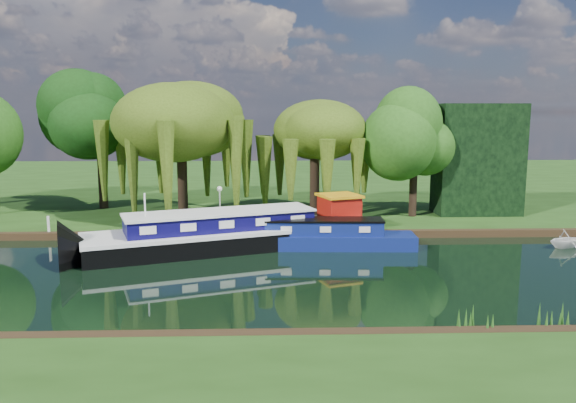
{
  "coord_description": "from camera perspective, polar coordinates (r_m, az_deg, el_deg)",
  "views": [
    {
      "loc": [
        3.9,
        -26.38,
        7.85
      ],
      "look_at": [
        4.88,
        5.22,
        2.8
      ],
      "focal_mm": 35.0,
      "sensor_mm": 36.0,
      "label": 1
    }
  ],
  "objects": [
    {
      "name": "mooring_posts",
      "position": [
        35.73,
        -8.82,
        -2.17
      ],
      "size": [
        19.16,
        0.16,
        1.0
      ],
      "color": "silver",
      "rests_on": "far_bank"
    },
    {
      "name": "willow_right",
      "position": [
        40.42,
        2.75,
        6.28
      ],
      "size": [
        6.11,
        6.11,
        7.45
      ],
      "color": "black",
      "rests_on": "far_bank"
    },
    {
      "name": "narrowboat",
      "position": [
        32.79,
        1.79,
        -3.59
      ],
      "size": [
        12.78,
        2.63,
        1.85
      ],
      "rotation": [
        0.0,
        0.0,
        -0.04
      ],
      "color": "navy",
      "rests_on": "ground"
    },
    {
      "name": "tree_far_mid",
      "position": [
        45.5,
        -18.6,
        7.67
      ],
      "size": [
        5.91,
        5.91,
        9.67
      ],
      "color": "black",
      "rests_on": "far_bank"
    },
    {
      "name": "dutch_barge",
      "position": [
        32.94,
        -5.02,
        -3.13
      ],
      "size": [
        17.56,
        9.48,
        3.64
      ],
      "rotation": [
        0.0,
        0.0,
        0.34
      ],
      "color": "black",
      "rests_on": "ground"
    },
    {
      "name": "tree_far_right",
      "position": [
        40.78,
        12.76,
        6.06
      ],
      "size": [
        4.8,
        4.8,
        7.86
      ],
      "color": "black",
      "rests_on": "far_bank"
    },
    {
      "name": "willow_left",
      "position": [
        40.1,
        -10.84,
        7.72
      ],
      "size": [
        7.54,
        7.54,
        9.03
      ],
      "color": "black",
      "rests_on": "far_bank"
    },
    {
      "name": "conifer_hedge",
      "position": [
        43.24,
        18.72,
        4.09
      ],
      "size": [
        6.0,
        3.0,
        8.0
      ],
      "primitive_type": "cube",
      "color": "black",
      "rests_on": "far_bank"
    },
    {
      "name": "ground",
      "position": [
        27.79,
        -9.85,
        -7.47
      ],
      "size": [
        120.0,
        120.0,
        0.0
      ],
      "primitive_type": "plane",
      "color": "black"
    },
    {
      "name": "reeds_near",
      "position": [
        20.39,
        6.89,
        -11.97
      ],
      "size": [
        33.7,
        1.5,
        1.1
      ],
      "color": "#1F5316",
      "rests_on": "ground"
    },
    {
      "name": "white_cruiser",
      "position": [
        36.7,
        26.31,
        -4.23
      ],
      "size": [
        2.82,
        2.63,
        1.21
      ],
      "primitive_type": "imported",
      "rotation": [
        0.0,
        0.0,
        1.91
      ],
      "color": "silver",
      "rests_on": "ground"
    },
    {
      "name": "far_bank",
      "position": [
        60.98,
        -5.43,
        1.85
      ],
      "size": [
        120.0,
        52.0,
        0.45
      ],
      "primitive_type": "cube",
      "color": "#1D3D10",
      "rests_on": "ground"
    },
    {
      "name": "lamppost",
      "position": [
        37.43,
        -6.97,
        0.67
      ],
      "size": [
        0.36,
        0.36,
        2.56
      ],
      "color": "silver",
      "rests_on": "far_bank"
    }
  ]
}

